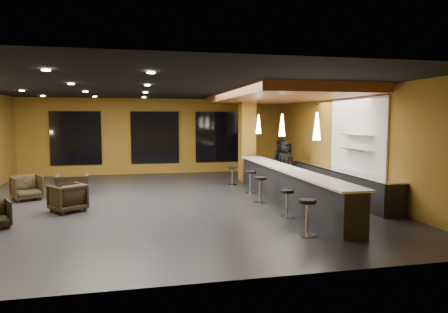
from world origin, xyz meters
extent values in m
cube|color=black|center=(0.00, 0.00, -0.05)|extent=(12.00, 13.00, 0.10)
cube|color=black|center=(0.00, 0.00, 3.55)|extent=(12.00, 13.00, 0.10)
cube|color=olive|center=(0.00, 6.55, 1.75)|extent=(12.00, 0.10, 3.50)
cube|color=olive|center=(0.00, -6.55, 1.75)|extent=(12.00, 0.10, 3.50)
cube|color=olive|center=(6.05, 0.00, 1.75)|extent=(0.10, 13.00, 3.50)
cube|color=brown|center=(4.00, 1.00, 3.36)|extent=(3.60, 8.00, 0.28)
cube|color=black|center=(-3.50, 6.44, 1.70)|extent=(2.20, 0.06, 2.40)
cube|color=black|center=(0.00, 6.44, 1.70)|extent=(2.20, 0.06, 2.40)
cube|color=black|center=(3.00, 6.44, 1.70)|extent=(2.20, 0.06, 2.40)
cube|color=white|center=(5.96, -1.00, 2.00)|extent=(0.06, 3.20, 2.40)
cube|color=black|center=(3.65, -1.00, 0.50)|extent=(0.60, 8.00, 1.00)
cube|color=white|center=(3.65, -1.00, 1.02)|extent=(0.78, 8.10, 0.05)
cube|color=black|center=(5.65, -0.50, 0.43)|extent=(0.70, 6.00, 0.86)
cube|color=silver|center=(5.65, -0.50, 0.89)|extent=(0.72, 6.00, 0.03)
cube|color=silver|center=(5.82, -1.20, 1.60)|extent=(0.30, 1.50, 0.03)
cube|color=silver|center=(5.82, -1.20, 2.05)|extent=(0.30, 1.50, 0.03)
cube|color=olive|center=(3.65, 3.60, 1.75)|extent=(0.60, 0.60, 3.50)
cone|color=white|center=(3.65, -3.00, 2.35)|extent=(0.20, 0.20, 0.70)
cone|color=white|center=(3.65, -0.50, 2.35)|extent=(0.20, 0.20, 0.70)
cone|color=white|center=(3.65, 2.00, 2.35)|extent=(0.20, 0.20, 0.70)
imported|color=black|center=(4.68, 1.83, 0.77)|extent=(0.65, 0.54, 1.53)
imported|color=black|center=(4.79, 2.55, 0.87)|extent=(1.03, 0.92, 1.75)
imported|color=black|center=(4.88, 2.35, 0.84)|extent=(0.93, 0.72, 1.69)
imported|color=black|center=(-2.70, -0.93, 0.39)|extent=(1.16, 1.17, 0.77)
imported|color=black|center=(-4.23, 1.02, 0.39)|extent=(1.12, 1.13, 0.78)
imported|color=black|center=(-2.98, 1.69, 0.34)|extent=(1.16, 1.04, 0.69)
cylinder|color=silver|center=(2.77, -4.47, 0.02)|extent=(0.41, 0.41, 0.03)
cylinder|color=silver|center=(2.77, -4.47, 0.38)|extent=(0.07, 0.07, 0.71)
cylinder|color=black|center=(2.77, -4.47, 0.76)|extent=(0.39, 0.39, 0.08)
cylinder|color=silver|center=(2.94, -2.84, 0.01)|extent=(0.37, 0.37, 0.03)
cylinder|color=silver|center=(2.94, -2.84, 0.34)|extent=(0.06, 0.06, 0.64)
cylinder|color=black|center=(2.94, -2.84, 0.68)|extent=(0.35, 0.35, 0.07)
cylinder|color=silver|center=(2.80, -0.96, 0.02)|extent=(0.40, 0.40, 0.03)
cylinder|color=silver|center=(2.80, -0.96, 0.37)|extent=(0.07, 0.07, 0.71)
cylinder|color=black|center=(2.80, -0.96, 0.76)|extent=(0.38, 0.38, 0.08)
cylinder|color=silver|center=(2.94, 0.57, 0.01)|extent=(0.39, 0.39, 0.03)
cylinder|color=silver|center=(2.94, 0.57, 0.36)|extent=(0.07, 0.07, 0.69)
cylinder|color=black|center=(2.94, 0.57, 0.74)|extent=(0.37, 0.37, 0.08)
cylinder|color=silver|center=(2.75, 2.46, 0.01)|extent=(0.36, 0.36, 0.03)
cylinder|color=silver|center=(2.75, 2.46, 0.33)|extent=(0.06, 0.06, 0.63)
cylinder|color=black|center=(2.75, 2.46, 0.68)|extent=(0.34, 0.34, 0.07)
camera|label=1|loc=(-0.79, -12.39, 2.51)|focal=32.00mm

